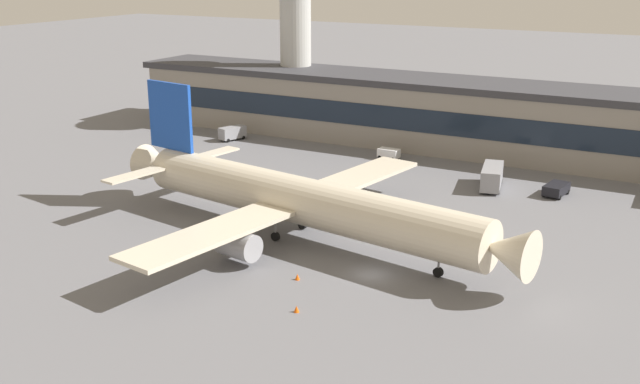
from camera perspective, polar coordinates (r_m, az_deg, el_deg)
name	(u,v)px	position (r m, az deg, el deg)	size (l,w,h in m)	color
ground_plane	(372,274)	(82.59, 3.98, -6.30)	(600.00, 600.00, 0.00)	slate
terminal_building	(515,121)	(133.98, 14.65, 5.26)	(153.22, 15.07, 12.49)	gray
airliner	(299,200)	(91.32, -1.65, -0.62)	(58.93, 50.44, 17.12)	beige
control_tower	(295,17)	(151.80, -1.90, 13.22)	(11.78, 11.78, 35.83)	#B7B7B2
baggage_tug	(388,153)	(129.32, 5.24, 2.98)	(3.70, 2.26, 1.85)	white
pushback_tractor	(556,189)	(114.07, 17.57, 0.23)	(3.26, 5.12, 1.75)	black
fuel_truck	(492,176)	(115.36, 13.00, 1.23)	(4.48, 8.80, 3.35)	gray
crew_van	(233,132)	(143.67, -6.67, 4.54)	(3.71, 5.63, 2.55)	gray
traffic_cone_0	(296,309)	(74.00, -1.81, -8.91)	(0.54, 0.54, 0.68)	#F2590C
traffic_cone_1	(297,277)	(81.01, -1.74, -6.49)	(0.54, 0.54, 0.67)	#F2590C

